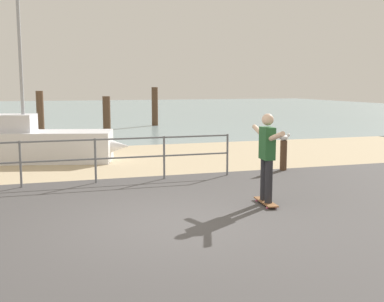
{
  "coord_description": "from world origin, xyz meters",
  "views": [
    {
      "loc": [
        -1.85,
        -7.32,
        2.27
      ],
      "look_at": [
        1.04,
        2.0,
        0.9
      ],
      "focal_mm": 44.66,
      "sensor_mm": 36.0,
      "label": 1
    }
  ],
  "objects_px": {
    "skateboard": "(266,202)",
    "seagull": "(284,138)",
    "sailboat": "(41,144)",
    "skateboarder": "(267,152)",
    "bollard_short": "(283,156)"
  },
  "relations": [
    {
      "from": "skateboarder",
      "to": "seagull",
      "type": "bearing_deg",
      "value": 57.08
    },
    {
      "from": "skateboard",
      "to": "bollard_short",
      "type": "distance_m",
      "value": 3.78
    },
    {
      "from": "skateboarder",
      "to": "seagull",
      "type": "xyz_separation_m",
      "value": [
        2.05,
        3.17,
        -0.13
      ]
    },
    {
      "from": "skateboard",
      "to": "seagull",
      "type": "height_order",
      "value": "seagull"
    },
    {
      "from": "skateboarder",
      "to": "sailboat",
      "type": "bearing_deg",
      "value": 121.75
    },
    {
      "from": "sailboat",
      "to": "bollard_short",
      "type": "bearing_deg",
      "value": -29.15
    },
    {
      "from": "bollard_short",
      "to": "skateboard",
      "type": "bearing_deg",
      "value": -122.78
    },
    {
      "from": "skateboard",
      "to": "sailboat",
      "type": "bearing_deg",
      "value": 121.75
    },
    {
      "from": "sailboat",
      "to": "bollard_short",
      "type": "height_order",
      "value": "sailboat"
    },
    {
      "from": "skateboard",
      "to": "skateboarder",
      "type": "xyz_separation_m",
      "value": [
        -0.0,
        -0.0,
        0.95
      ]
    },
    {
      "from": "sailboat",
      "to": "skateboarder",
      "type": "distance_m",
      "value": 7.74
    },
    {
      "from": "sailboat",
      "to": "bollard_short",
      "type": "relative_size",
      "value": 6.28
    },
    {
      "from": "sailboat",
      "to": "seagull",
      "type": "height_order",
      "value": "sailboat"
    },
    {
      "from": "sailboat",
      "to": "skateboarder",
      "type": "relative_size",
      "value": 3.07
    },
    {
      "from": "sailboat",
      "to": "seagull",
      "type": "bearing_deg",
      "value": -29.04
    }
  ]
}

